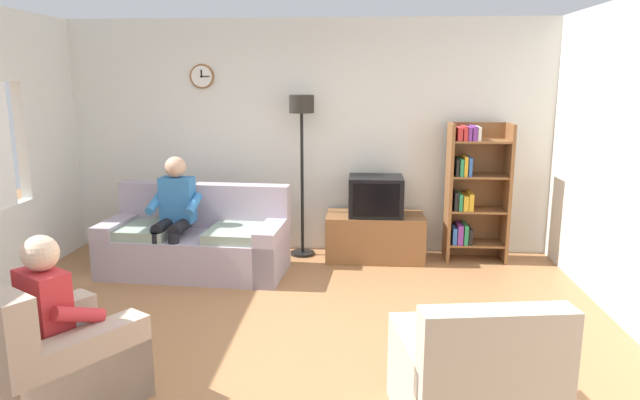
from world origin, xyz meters
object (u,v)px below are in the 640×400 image
at_px(tv, 376,196).
at_px(person_on_couch, 174,210).
at_px(armchair_near_bookshelf, 471,386).
at_px(armchair_near_window, 51,364).
at_px(couch, 196,243).
at_px(tv_stand, 375,237).
at_px(bookshelf, 472,191).
at_px(floor_lamp, 302,131).
at_px(person_in_left_armchair, 60,312).

xyz_separation_m(tv, person_on_couch, (-2.10, -0.65, -0.04)).
bearing_deg(armchair_near_bookshelf, armchair_near_window, 178.07).
distance_m(couch, armchair_near_bookshelf, 3.62).
xyz_separation_m(tv_stand, armchair_near_bookshelf, (0.48, -3.29, 0.03)).
distance_m(bookshelf, floor_lamp, 2.03).
bearing_deg(floor_lamp, armchair_near_bookshelf, -68.71).
height_order(tv, armchair_near_window, tv).
relative_size(bookshelf, armchair_near_bookshelf, 1.57).
relative_size(tv, person_on_couch, 0.48).
xyz_separation_m(bookshelf, person_on_couch, (-3.18, -0.75, -0.10)).
relative_size(bookshelf, floor_lamp, 0.84).
relative_size(armchair_near_bookshelf, person_in_left_armchair, 0.88).
height_order(armchair_near_window, person_in_left_armchair, person_in_left_armchair).
relative_size(couch, tv, 3.26).
bearing_deg(couch, person_on_couch, -149.14).
height_order(tv_stand, armchair_near_window, armchair_near_window).
distance_m(bookshelf, armchair_near_bookshelf, 3.45).
distance_m(couch, tv, 2.03).
xyz_separation_m(couch, tv_stand, (1.91, 0.57, -0.05)).
height_order(tv_stand, armchair_near_bookshelf, armchair_near_bookshelf).
xyz_separation_m(couch, floor_lamp, (1.07, 0.67, 1.14)).
distance_m(armchair_near_bookshelf, person_in_left_armchair, 2.54).
distance_m(floor_lamp, armchair_near_bookshelf, 3.81).
xyz_separation_m(couch, armchair_near_window, (-0.18, -2.63, -0.02)).
xyz_separation_m(armchair_near_window, person_on_couch, (-0.01, 2.52, 0.41)).
bearing_deg(person_in_left_armchair, couch, 87.11).
relative_size(couch, person_on_couch, 1.58).
relative_size(tv_stand, armchair_near_bookshelf, 1.12).
xyz_separation_m(tv_stand, bookshelf, (1.08, 0.07, 0.54)).
height_order(armchair_near_bookshelf, person_in_left_armchair, person_in_left_armchair).
distance_m(bookshelf, person_on_couch, 3.27).
xyz_separation_m(tv_stand, armchair_near_window, (-2.09, -3.20, 0.03)).
height_order(tv_stand, tv, tv).
bearing_deg(bookshelf, tv_stand, -176.22).
xyz_separation_m(tv, floor_lamp, (-0.84, 0.12, 0.71)).
bearing_deg(tv_stand, armchair_near_window, -123.15).
bearing_deg(armchair_near_window, person_in_left_armchair, 56.84).
bearing_deg(couch, armchair_near_bookshelf, -48.68).
bearing_deg(armchair_near_bookshelf, floor_lamp, 111.29).
relative_size(floor_lamp, person_in_left_armchair, 1.65).
bearing_deg(person_in_left_armchair, tv, 56.64).
distance_m(floor_lamp, person_in_left_armchair, 3.54).
relative_size(bookshelf, armchair_near_window, 1.32).
bearing_deg(floor_lamp, person_in_left_armchair, -110.42).
height_order(floor_lamp, armchair_near_bookshelf, floor_lamp).
bearing_deg(tv, armchair_near_bookshelf, -81.66).
xyz_separation_m(tv, bookshelf, (1.08, 0.10, 0.06)).
xyz_separation_m(floor_lamp, armchair_near_window, (-1.25, -3.30, -1.16)).
bearing_deg(person_in_left_armchair, person_on_couch, 91.28).
bearing_deg(armchair_near_window, person_on_couch, 90.13).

